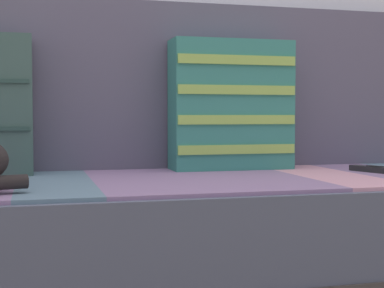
# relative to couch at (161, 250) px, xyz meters

# --- Properties ---
(couch) EXTENTS (2.16, 0.82, 0.42)m
(couch) POSITION_rel_couch_xyz_m (0.00, 0.00, 0.00)
(couch) COLOR #3D3838
(couch) RESTS_ON ground_plane
(sofa_backrest) EXTENTS (2.12, 0.14, 0.56)m
(sofa_backrest) POSITION_rel_couch_xyz_m (0.00, 0.34, 0.50)
(sofa_backrest) COLOR #514C60
(sofa_backrest) RESTS_ON couch
(throw_pillow_striped) EXTENTS (0.41, 0.14, 0.43)m
(throw_pillow_striped) POSITION_rel_couch_xyz_m (0.28, 0.19, 0.43)
(throw_pillow_striped) COLOR #337A70
(throw_pillow_striped) RESTS_ON couch
(game_remote_near) EXTENTS (0.11, 0.21, 0.02)m
(game_remote_near) POSITION_rel_couch_xyz_m (0.68, -0.03, 0.22)
(game_remote_near) COLOR black
(game_remote_near) RESTS_ON couch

